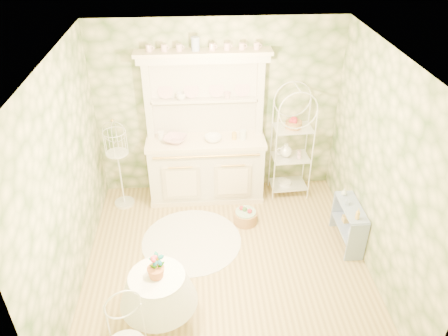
{
  "coord_description": "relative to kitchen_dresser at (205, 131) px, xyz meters",
  "views": [
    {
      "loc": [
        -0.32,
        -4.12,
        4.09
      ],
      "look_at": [
        0.0,
        0.5,
        1.15
      ],
      "focal_mm": 35.0,
      "sensor_mm": 36.0,
      "label": 1
    }
  ],
  "objects": [
    {
      "name": "birdcage_stand",
      "position": [
        -1.28,
        -0.14,
        -0.46
      ],
      "size": [
        0.34,
        0.34,
        1.37
      ],
      "primitive_type": "cube",
      "rotation": [
        0.0,
        0.0,
        0.05
      ],
      "color": "white",
      "rests_on": "floor"
    },
    {
      "name": "round_table",
      "position": [
        -0.6,
        -2.38,
        -0.82
      ],
      "size": [
        0.65,
        0.65,
        0.65
      ],
      "primitive_type": "cylinder",
      "rotation": [
        0.0,
        0.0,
        -0.1
      ],
      "color": "white",
      "rests_on": "floor"
    },
    {
      "name": "bowl_white",
      "position": [
        0.11,
        -0.05,
        -0.13
      ],
      "size": [
        0.26,
        0.26,
        0.08
      ],
      "primitive_type": "imported",
      "rotation": [
        0.0,
        0.0,
        -0.03
      ],
      "color": "white",
      "rests_on": "kitchen_dresser"
    },
    {
      "name": "potted_geranium",
      "position": [
        -0.57,
        -2.37,
        -0.3
      ],
      "size": [
        0.19,
        0.16,
        0.3
      ],
      "primitive_type": "imported",
      "rotation": [
        0.0,
        0.0,
        0.35
      ],
      "color": "#3F7238",
      "rests_on": "round_table"
    },
    {
      "name": "bottle_glass",
      "position": [
        1.83,
        -0.97,
        -0.5
      ],
      "size": [
        0.09,
        0.09,
        0.1
      ],
      "primitive_type": "imported",
      "rotation": [
        0.0,
        0.0,
        -0.21
      ],
      "color": "silver",
      "rests_on": "side_shelf"
    },
    {
      "name": "floor_basket",
      "position": [
        0.53,
        -0.71,
        -1.02
      ],
      "size": [
        0.39,
        0.39,
        0.25
      ],
      "primitive_type": "cylinder",
      "rotation": [
        0.0,
        0.0,
        0.01
      ],
      "color": "#AD7C48",
      "rests_on": "floor"
    },
    {
      "name": "wall_left",
      "position": [
        -1.6,
        -1.52,
        0.21
      ],
      "size": [
        3.6,
        3.6,
        0.0
      ],
      "primitive_type": "plane",
      "color": "beige",
      "rests_on": "floor"
    },
    {
      "name": "bottle_amber",
      "position": [
        1.84,
        -1.48,
        -0.46
      ],
      "size": [
        0.08,
        0.08,
        0.15
      ],
      "primitive_type": "imported",
      "rotation": [
        0.0,
        0.0,
        -0.34
      ],
      "color": "gold",
      "rests_on": "side_shelf"
    },
    {
      "name": "lace_rug",
      "position": [
        -0.25,
        -1.07,
        -1.14
      ],
      "size": [
        1.52,
        1.52,
        0.01
      ],
      "primitive_type": "cylinder",
      "rotation": [
        0.0,
        0.0,
        0.11
      ],
      "color": "white",
      "rests_on": "floor"
    },
    {
      "name": "floor",
      "position": [
        0.2,
        -1.52,
        -1.15
      ],
      "size": [
        3.6,
        3.6,
        0.0
      ],
      "primitive_type": "plane",
      "color": "tan",
      "rests_on": "ground"
    },
    {
      "name": "bakers_rack",
      "position": [
        1.29,
        0.0,
        -0.19
      ],
      "size": [
        0.61,
        0.45,
        1.9
      ],
      "primitive_type": "cube",
      "rotation": [
        0.0,
        0.0,
        0.05
      ],
      "color": "white",
      "rests_on": "floor"
    },
    {
      "name": "cup_right",
      "position": [
        0.33,
        0.16,
        0.47
      ],
      "size": [
        0.13,
        0.13,
        0.1
      ],
      "primitive_type": "imported",
      "rotation": [
        0.0,
        0.0,
        0.32
      ],
      "color": "white",
      "rests_on": "kitchen_dresser"
    },
    {
      "name": "wall_right",
      "position": [
        2.0,
        -1.52,
        0.21
      ],
      "size": [
        3.6,
        3.6,
        0.0
      ],
      "primitive_type": "plane",
      "color": "beige",
      "rests_on": "floor"
    },
    {
      "name": "kitchen_dresser",
      "position": [
        0.0,
        0.0,
        0.0
      ],
      "size": [
        1.87,
        0.61,
        2.29
      ],
      "primitive_type": "cube",
      "color": "silver",
      "rests_on": "floor"
    },
    {
      "name": "wall_front",
      "position": [
        0.2,
        -3.32,
        0.21
      ],
      "size": [
        3.6,
        3.6,
        0.0
      ],
      "primitive_type": "plane",
      "color": "beige",
      "rests_on": "floor"
    },
    {
      "name": "side_shelf",
      "position": [
        1.86,
        -1.23,
        -0.84
      ],
      "size": [
        0.27,
        0.71,
        0.6
      ],
      "primitive_type": "cube",
      "rotation": [
        0.0,
        0.0,
        0.01
      ],
      "color": "#889BBD",
      "rests_on": "floor"
    },
    {
      "name": "bottle_blue",
      "position": [
        1.8,
        -1.18,
        -0.49
      ],
      "size": [
        0.06,
        0.06,
        0.11
      ],
      "primitive_type": "imported",
      "rotation": [
        0.0,
        0.0,
        -0.16
      ],
      "color": "#97A8CF",
      "rests_on": "side_shelf"
    },
    {
      "name": "ceiling",
      "position": [
        0.2,
        -1.52,
        1.56
      ],
      "size": [
        3.6,
        3.6,
        0.0
      ],
      "primitive_type": "plane",
      "color": "white",
      "rests_on": "floor"
    },
    {
      "name": "wall_back",
      "position": [
        0.2,
        0.28,
        0.21
      ],
      "size": [
        3.6,
        3.6,
        0.0
      ],
      "primitive_type": "plane",
      "color": "beige",
      "rests_on": "floor"
    },
    {
      "name": "cup_left",
      "position": [
        -0.33,
        0.16,
        0.47
      ],
      "size": [
        0.14,
        0.14,
        0.1
      ],
      "primitive_type": "imported",
      "rotation": [
        0.0,
        0.0,
        0.09
      ],
      "color": "white",
      "rests_on": "kitchen_dresser"
    },
    {
      "name": "bowl_floral",
      "position": [
        -0.44,
        -0.04,
        -0.13
      ],
      "size": [
        0.41,
        0.41,
        0.08
      ],
      "primitive_type": "imported",
      "rotation": [
        0.0,
        0.0,
        -0.35
      ],
      "color": "white",
      "rests_on": "kitchen_dresser"
    }
  ]
}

